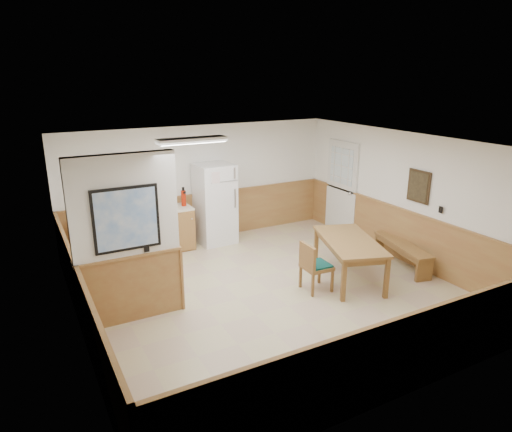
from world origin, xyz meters
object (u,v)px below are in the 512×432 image
fire_extinguisher (184,198)px  soap_bottle (107,211)px  refrigerator (215,204)px  dining_chair (312,264)px  dining_bench (402,249)px  dining_table (349,245)px

fire_extinguisher → soap_bottle: fire_extinguisher is taller
soap_bottle → fire_extinguisher: bearing=-1.8°
refrigerator → fire_extinguisher: refrigerator is taller
dining_chair → fire_extinguisher: 3.26m
dining_bench → soap_bottle: 5.70m
dining_chair → soap_bottle: soap_bottle is taller
refrigerator → dining_bench: bearing=-50.2°
refrigerator → dining_chair: bearing=-83.1°
dining_table → dining_chair: (-0.83, -0.07, -0.16)m
dining_table → dining_chair: size_ratio=2.21×
dining_chair → soap_bottle: 4.09m
dining_table → dining_bench: size_ratio=1.19×
dining_bench → dining_chair: 2.13m
refrigerator → dining_chair: refrigerator is taller
refrigerator → dining_table: 3.16m
dining_bench → fire_extinguisher: (-3.29, 2.92, 0.73)m
dining_table → dining_bench: bearing=19.1°
refrigerator → fire_extinguisher: bearing=173.8°
refrigerator → soap_bottle: (-2.21, 0.09, 0.14)m
refrigerator → dining_bench: (2.61, -2.87, -0.52)m
dining_chair → fire_extinguisher: (-1.17, 2.98, 0.58)m
dining_chair → dining_table: bearing=7.1°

